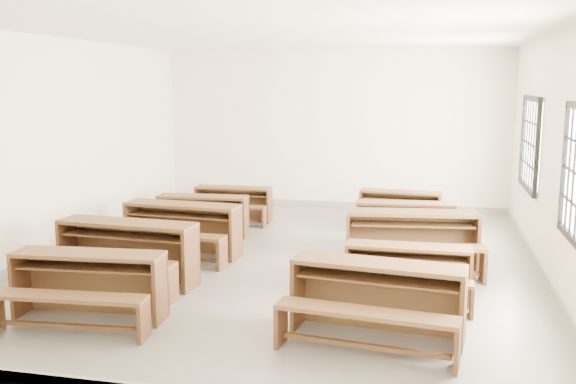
% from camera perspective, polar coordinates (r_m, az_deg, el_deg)
% --- Properties ---
extents(room, '(8.50, 8.50, 3.20)m').
position_cam_1_polar(room, '(8.95, 0.57, 7.21)').
color(room, slate).
rests_on(room, ground).
extents(desk_set_0, '(1.70, 0.97, 0.74)m').
position_cam_1_polar(desk_set_0, '(7.26, -17.43, -7.59)').
color(desk_set_0, brown).
rests_on(desk_set_0, ground).
extents(desk_set_1, '(1.85, 1.05, 0.81)m').
position_cam_1_polar(desk_set_1, '(8.35, -14.27, -4.90)').
color(desk_set_1, brown).
rests_on(desk_set_1, ground).
extents(desk_set_2, '(1.79, 1.01, 0.78)m').
position_cam_1_polar(desk_set_2, '(9.56, -9.50, -2.99)').
color(desk_set_2, brown).
rests_on(desk_set_2, ground).
extents(desk_set_3, '(1.55, 0.87, 0.68)m').
position_cam_1_polar(desk_set_3, '(10.77, -7.66, -1.84)').
color(desk_set_3, brown).
rests_on(desk_set_3, ground).
extents(desk_set_4, '(1.43, 0.77, 0.63)m').
position_cam_1_polar(desk_set_4, '(11.86, -4.95, -0.84)').
color(desk_set_4, brown).
rests_on(desk_set_4, ground).
extents(desk_set_5, '(1.81, 1.09, 0.77)m').
position_cam_1_polar(desk_set_5, '(6.50, 7.85, -9.07)').
color(desk_set_5, brown).
rests_on(desk_set_5, ground).
extents(desk_set_6, '(1.45, 0.76, 0.65)m').
position_cam_1_polar(desk_set_6, '(7.67, 10.60, -6.74)').
color(desk_set_6, brown).
rests_on(desk_set_6, ground).
extents(desk_set_7, '(1.88, 1.13, 0.80)m').
position_cam_1_polar(desk_set_7, '(8.91, 10.95, -3.87)').
color(desk_set_7, brown).
rests_on(desk_set_7, ground).
extents(desk_set_8, '(1.58, 0.89, 0.69)m').
position_cam_1_polar(desk_set_8, '(10.18, 10.35, -2.54)').
color(desk_set_8, brown).
rests_on(desk_set_8, ground).
extents(desk_set_9, '(1.48, 0.87, 0.64)m').
position_cam_1_polar(desk_set_9, '(11.51, 9.91, -1.26)').
color(desk_set_9, brown).
rests_on(desk_set_9, ground).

